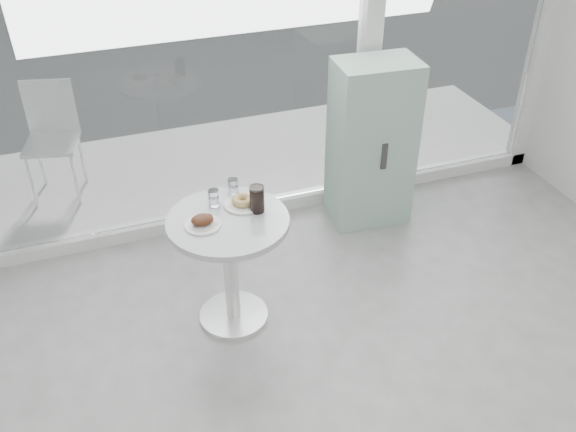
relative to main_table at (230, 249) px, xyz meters
name	(u,v)px	position (x,y,z in m)	size (l,w,h in m)	color
main_table	(230,249)	(0.00, 0.00, 0.00)	(0.72, 0.72, 0.77)	white
patio_deck	(230,163)	(0.50, 1.90, -0.53)	(5.60, 1.60, 0.05)	beige
mint_cabinet	(372,144)	(1.31, 0.77, 0.09)	(0.61, 0.43, 1.27)	#95BFAC
patio_chair	(52,132)	(-0.92, 1.92, 0.02)	(0.48, 0.48, 0.91)	white
plate_fritter	(203,221)	(-0.15, -0.01, 0.25)	(0.21, 0.21, 0.07)	white
plate_donut	(243,202)	(0.13, 0.11, 0.24)	(0.23, 0.23, 0.06)	white
water_tumbler_a	(214,199)	(-0.04, 0.16, 0.27)	(0.07, 0.07, 0.11)	white
water_tumbler_b	(233,188)	(0.11, 0.24, 0.27)	(0.07, 0.07, 0.11)	white
cola_glass	(257,199)	(0.19, 0.02, 0.30)	(0.09, 0.09, 0.17)	white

